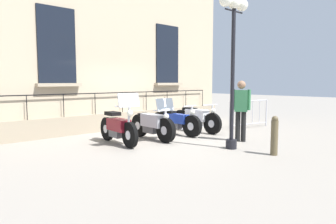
{
  "coord_description": "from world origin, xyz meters",
  "views": [
    {
      "loc": [
        7.24,
        -6.42,
        1.73
      ],
      "look_at": [
        0.36,
        0.0,
        0.8
      ],
      "focal_mm": 33.01,
      "sensor_mm": 36.0,
      "label": 1
    }
  ],
  "objects": [
    {
      "name": "building_facade",
      "position": [
        -2.48,
        0.0,
        4.39
      ],
      "size": [
        0.82,
        10.59,
        8.99
      ],
      "color": "tan",
      "rests_on": "ground_plane"
    },
    {
      "name": "pedestrian_standing",
      "position": [
        2.22,
        1.14,
        1.0
      ],
      "size": [
        0.47,
        0.37,
        1.76
      ],
      "color": "black",
      "rests_on": "ground_plane"
    },
    {
      "name": "motorcycle_maroon",
      "position": [
        0.13,
        -1.67,
        0.47
      ],
      "size": [
        2.02,
        0.73,
        1.43
      ],
      "color": "black",
      "rests_on": "ground_plane"
    },
    {
      "name": "motorcycle_blue",
      "position": [
        0.07,
        0.6,
        0.41
      ],
      "size": [
        2.17,
        0.58,
        0.99
      ],
      "color": "black",
      "rests_on": "ground_plane"
    },
    {
      "name": "ground_plane",
      "position": [
        0.0,
        0.0,
        0.0
      ],
      "size": [
        60.0,
        60.0,
        0.0
      ],
      "primitive_type": "plane",
      "color": "gray"
    },
    {
      "name": "lamppost",
      "position": [
        2.61,
        0.14,
        2.7
      ],
      "size": [
        0.3,
        1.0,
        3.82
      ],
      "color": "black",
      "rests_on": "ground_plane"
    },
    {
      "name": "bollard",
      "position": [
        3.72,
        0.28,
        0.47
      ],
      "size": [
        0.17,
        0.17,
        0.93
      ],
      "color": "brown",
      "rests_on": "ground_plane"
    },
    {
      "name": "crowd_barrier",
      "position": [
        0.95,
        3.58,
        0.56
      ],
      "size": [
        0.41,
        1.93,
        1.05
      ],
      "color": "#B7B7BF",
      "rests_on": "ground_plane"
    },
    {
      "name": "motorcycle_white",
      "position": [
        0.15,
        1.53,
        0.46
      ],
      "size": [
        2.2,
        0.71,
        0.98
      ],
      "color": "black",
      "rests_on": "ground_plane"
    },
    {
      "name": "motorcycle_silver",
      "position": [
        0.25,
        -0.53,
        0.45
      ],
      "size": [
        2.0,
        0.72,
        1.26
      ],
      "color": "black",
      "rests_on": "ground_plane"
    }
  ]
}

